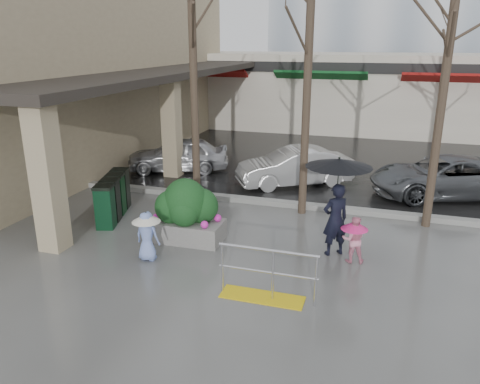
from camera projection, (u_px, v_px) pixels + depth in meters
The scene contains 20 objects.
ground at pixel (219, 261), 10.36m from camera, with size 120.00×120.00×0.00m, color #51514F.
street_asphalt at pixel (334, 116), 30.33m from camera, with size 120.00×36.00×0.01m, color black.
curb at pixel (264, 202), 13.97m from camera, with size 120.00×0.30×0.15m, color gray.
near_building at pixel (76, 58), 18.94m from camera, with size 6.00×18.00×8.00m, color tan.
canopy_slab at pixel (171, 69), 17.86m from camera, with size 2.80×18.00×0.25m, color #2D2823.
pillar_front at pixel (47, 177), 10.47m from camera, with size 0.55×0.55×3.50m, color tan.
pillar_back at pixel (172, 128), 16.37m from camera, with size 0.55×0.55×3.50m, color tan.
storefront_row at pixel (365, 91), 25.48m from camera, with size 34.00×6.74×4.00m.
handrail at pixel (266, 280), 8.77m from camera, with size 1.90×0.50×1.03m.
tree_west at pixel (192, 24), 12.62m from camera, with size 3.20×3.20×6.80m.
tree_midwest at pixel (310, 16), 11.67m from camera, with size 3.20×3.20×7.00m.
tree_mideast at pixel (451, 31), 10.85m from camera, with size 3.20×3.20×6.50m.
woman at pixel (337, 193), 10.27m from camera, with size 1.46×1.46×2.29m.
child_pink at pixel (354, 236), 10.17m from camera, with size 0.60×0.60×1.05m.
child_blue at pixel (147, 232), 10.25m from camera, with size 0.63×0.63×1.13m.
planter at pixel (186, 211), 11.26m from camera, with size 1.80×1.05×1.56m.
news_boxes at pixel (113, 197), 12.81m from camera, with size 1.03×2.11×1.15m.
car_a at pixel (178, 154), 17.37m from camera, with size 1.49×3.70×1.26m, color #B2B3B7.
car_b at pixel (294, 167), 15.67m from camera, with size 1.33×3.82×1.26m, color silver.
car_c at pixel (445, 177), 14.53m from camera, with size 2.09×4.53×1.26m, color #585C60.
Camera 1 is at (3.24, -8.81, 4.66)m, focal length 35.00 mm.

